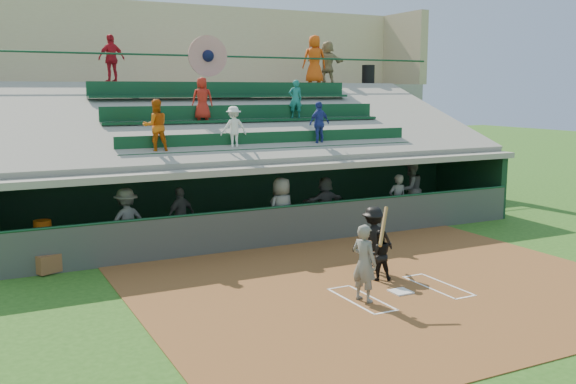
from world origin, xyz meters
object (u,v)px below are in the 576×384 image
home_plate (401,292)px  white_table (41,250)px  trash_bin (368,75)px  catcher (379,255)px  batter_at_plate (364,262)px  water_cooler (43,229)px

home_plate → white_table: 9.04m
trash_bin → catcher: bearing=-122.5°
batter_at_plate → trash_bin: size_ratio=2.43×
home_plate → water_cooler: (-6.63, 6.07, 0.86)m
white_table → trash_bin: size_ratio=0.91×
home_plate → water_cooler: 9.03m
catcher → trash_bin: size_ratio=1.47×
batter_at_plate → catcher: (1.14, 1.10, -0.23)m
home_plate → batter_at_plate: batter_at_plate is taller
batter_at_plate → trash_bin: (8.32, 12.39, 4.16)m
batter_at_plate → white_table: bearing=132.6°
home_plate → white_table: size_ratio=0.59×
batter_at_plate → trash_bin: bearing=56.1°
batter_at_plate → trash_bin: trash_bin is taller
catcher → white_table: size_ratio=1.62×
batter_at_plate → white_table: batter_at_plate is taller
home_plate → trash_bin: size_ratio=0.54×
home_plate → catcher: 1.15m
batter_at_plate → water_cooler: batter_at_plate is taller
home_plate → batter_at_plate: bearing=-174.1°
batter_at_plate → catcher: 1.60m
catcher → water_cooler: bearing=-14.9°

